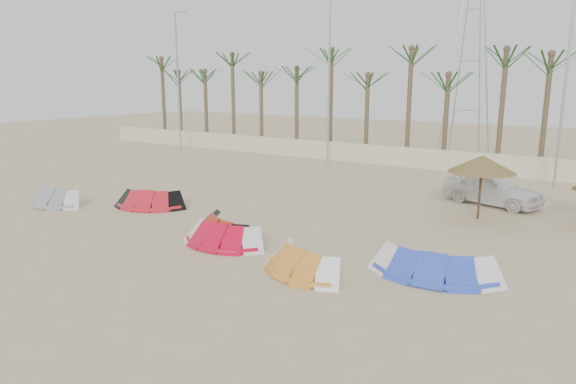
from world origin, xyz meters
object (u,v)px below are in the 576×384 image
Objects in this scene: kite_red_left at (155,198)px; kite_red_mid at (226,226)px; kite_red_right at (228,233)px; car at (493,189)px; kite_orange at (306,258)px; parasol_left at (482,164)px; kite_grey at (59,196)px; kite_blue at (438,261)px.

kite_red_left is 0.98× the size of kite_red_mid.
kite_red_right is at bearing -44.89° from kite_red_mid.
kite_red_mid is at bearing -17.05° from kite_red_left.
kite_red_left is 5.94m from kite_red_mid.
car reaches higher than kite_red_mid.
kite_red_mid is 1.08× the size of kite_orange.
parasol_left is (2.82, 9.10, 1.89)m from kite_orange.
car is (7.01, 10.69, 0.34)m from kite_red_mid.
kite_red_mid is (9.68, 0.42, 0.00)m from kite_grey.
kite_red_right is at bearing -127.91° from parasol_left.
kite_orange is at bearing -149.89° from kite_blue.
kite_orange is (13.97, -0.94, 0.00)m from kite_grey.
kite_grey is 0.69× the size of car.
car is (2.72, 12.05, 0.34)m from kite_orange.
kite_orange is at bearing -17.28° from kite_red_left.
kite_grey is 0.80× the size of kite_blue.
parasol_left is at bearing 94.44° from kite_blue.
car reaches higher than kite_red_right.
kite_orange is (9.97, -3.10, -0.00)m from kite_red_left.
kite_red_mid is at bearing 2.46° from kite_grey.
kite_red_right is 12.99m from car.
kite_grey is at bearing -154.09° from parasol_left.
kite_grey is at bearing 140.28° from car.
kite_red_mid and kite_orange have the same top height.
kite_red_left is 0.94× the size of kite_blue.
kite_grey and kite_blue have the same top height.
kite_red_left is at bearing 175.10° from kite_blue.
kite_grey is 18.76m from parasol_left.
car reaches higher than kite_blue.
car is (12.69, 8.95, 0.34)m from kite_red_left.
kite_orange is 9.71m from parasol_left.
kite_red_left is at bearing 162.95° from kite_red_mid.
parasol_left is 3.34m from car.
kite_grey is 20.05m from car.
kite_red_right is (6.29, -2.35, -0.00)m from kite_red_left.
kite_red_left is 6.72m from kite_red_right.
kite_grey is 0.84× the size of kite_red_mid.
kite_blue is (7.06, 1.21, 0.00)m from kite_red_right.
kite_grey and kite_orange have the same top height.
kite_grey is at bearing -176.65° from kite_blue.
kite_red_left is 1.33× the size of parasol_left.
kite_red_left and kite_red_right have the same top height.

